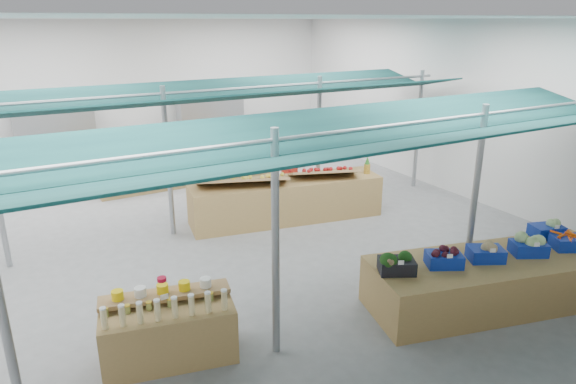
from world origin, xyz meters
name	(u,v)px	position (x,y,z in m)	size (l,w,h in m)	color
floor	(228,232)	(0.00, 0.00, 0.00)	(13.00, 13.00, 0.00)	slate
hall	(197,95)	(0.00, 1.44, 2.65)	(13.00, 13.00, 13.00)	silver
pole_grid	(304,163)	(0.75, -1.75, 1.81)	(10.00, 4.60, 3.00)	gray
awnings	(304,107)	(0.75, -1.75, 2.78)	(9.50, 7.08, 0.30)	#0A2A2D
back_shelving_left	(57,141)	(-2.50, 6.00, 1.00)	(2.00, 0.50, 2.00)	#B23F33
back_shelving_right	(211,126)	(2.00, 6.00, 1.00)	(2.00, 0.50, 2.00)	#B23F33
bottle_shelf	(169,329)	(-2.27, -3.45, 0.41)	(1.78, 1.32, 1.02)	#9C7A44
veg_counter	(494,281)	(2.48, -4.56, 0.38)	(3.89, 1.30, 0.76)	#9C7A44
fruit_counter	(286,200)	(1.41, 0.07, 0.45)	(4.16, 0.99, 0.89)	#9C7A44
far_counter	(188,167)	(0.45, 3.74, 0.43)	(4.77, 0.95, 0.86)	#9C7A44
crate_stack	(529,257)	(3.80, -4.20, 0.32)	(0.53, 0.37, 0.64)	#0E2999
vendor_left	(215,178)	(0.21, 1.17, 0.83)	(0.61, 0.40, 1.67)	#17519B
vendor_right	(286,167)	(2.01, 1.17, 0.83)	(0.81, 0.63, 1.67)	red
crate_broccoli	(397,262)	(0.86, -4.16, 0.92)	(0.61, 0.54, 0.35)	black
crate_beets	(444,257)	(1.59, -4.34, 0.89)	(0.61, 0.54, 0.29)	#0E2999
crate_celeriac	(486,251)	(2.27, -4.51, 0.90)	(0.61, 0.54, 0.31)	#0E2999
crate_cabbage	(529,245)	(3.01, -4.69, 0.92)	(0.61, 0.54, 0.35)	#0E2999
crate_carrots	(569,242)	(3.74, -4.87, 0.87)	(0.61, 0.54, 0.29)	#0E2999
sparrow	(391,262)	(0.66, -4.25, 1.00)	(0.12, 0.09, 0.11)	brown
pole_ribbon	(162,281)	(-2.28, -3.38, 1.08)	(0.12, 0.12, 0.28)	#BA0C2D
apple_heap_yellow	(242,179)	(0.42, 0.14, 1.06)	(2.02, 1.31, 0.27)	#997247
apple_heap_red	(324,171)	(2.23, -0.17, 1.06)	(1.65, 1.17, 0.27)	#997247
pineapple	(367,166)	(3.25, -0.36, 1.07)	(0.14, 0.14, 0.39)	#8C6019
crate_extra	(547,228)	(3.86, -4.40, 0.90)	(0.58, 0.49, 0.32)	#0E2999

